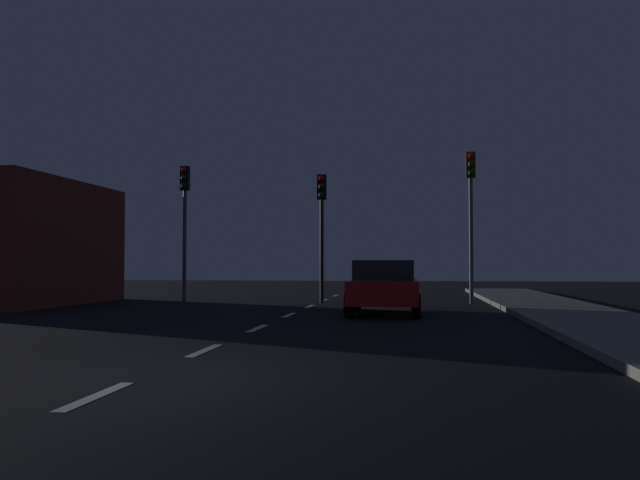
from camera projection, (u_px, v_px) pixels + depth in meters
The scene contains 14 objects.
ground_plane at pixel (264, 326), 15.31m from camera, with size 80.00×80.00×0.00m, color black.
sidewalk_curb_right at pixel (611, 327), 14.30m from camera, with size 3.00×40.00×0.15m, color gray.
lane_stripe_nearest at pixel (96, 396), 7.19m from camera, with size 0.16×1.60×0.01m, color silver.
lane_stripe_second at pixel (205, 350), 10.95m from camera, with size 0.16×1.60×0.01m, color silver.
lane_stripe_third at pixel (258, 328), 14.71m from camera, with size 0.16×1.60×0.01m, color silver.
lane_stripe_fourth at pixel (289, 315), 18.48m from camera, with size 0.16×1.60×0.01m, color silver.
lane_stripe_fifth at pixel (310, 306), 22.24m from camera, with size 0.16×1.60×0.01m, color silver.
lane_stripe_sixth at pixel (325, 300), 26.00m from camera, with size 0.16×1.60×0.01m, color silver.
lane_stripe_seventh at pixel (336, 295), 29.77m from camera, with size 0.16×1.60×0.01m, color silver.
traffic_signal_left at pixel (185, 207), 25.03m from camera, with size 0.32×0.38×5.01m.
traffic_signal_center at pixel (322, 212), 24.33m from camera, with size 0.32×0.38×4.61m.
traffic_signal_right at pixel (471, 198), 23.64m from camera, with size 0.32×0.38×5.31m.
car_stopped_ahead at pixel (384, 287), 18.97m from camera, with size 1.99×4.28×1.50m.
storefront_left at pixel (12, 243), 23.53m from camera, with size 4.88×7.60×4.25m, color maroon.
Camera 1 is at (3.33, -8.06, 1.41)m, focal length 38.08 mm.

